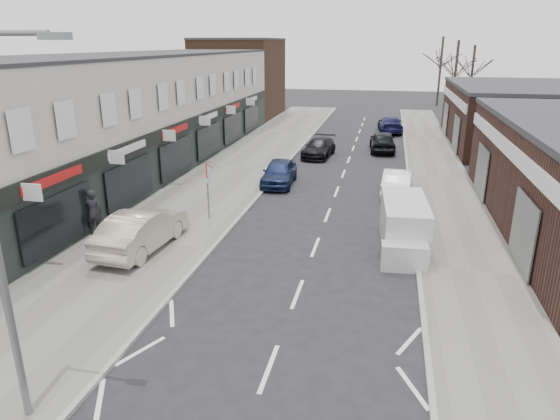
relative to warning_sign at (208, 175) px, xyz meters
The scene contains 17 objects.
pavement_left 10.35m from the warning_sign, 99.04° to the left, with size 5.50×64.00×0.12m, color slate.
pavement_right 14.95m from the warning_sign, 42.51° to the left, with size 3.50×64.00×0.12m, color slate.
shop_terrace_left 11.30m from the warning_sign, 138.04° to the left, with size 8.00×41.00×7.10m, color beige.
brick_block_far 34.09m from the warning_sign, 104.18° to the left, with size 8.00×10.00×8.00m, color #482E1E.
right_unit_far 28.21m from the warning_sign, 51.25° to the left, with size 10.00×16.00×4.50m, color #382019.
tree_far_a 38.75m from the warning_sign, 68.53° to the left, with size 3.60×3.60×8.00m, color #382D26, non-canonical shape.
tree_far_b 45.24m from the warning_sign, 68.36° to the left, with size 3.60×3.60×7.50m, color #382D26, non-canonical shape.
tree_far_c 49.95m from the warning_sign, 74.12° to the left, with size 3.60×3.60×8.50m, color #382D26, non-canonical shape.
warning_sign is the anchor object (origin of this frame).
white_van 8.74m from the warning_sign, ahead, with size 1.94×4.88×1.86m.
sedan_on_pavement 4.28m from the warning_sign, 109.39° to the right, with size 1.66×4.77×1.57m, color #B4A690.
pedestrian 5.05m from the warning_sign, 145.02° to the right, with size 0.71×0.47×1.95m, color black.
parked_car_left_a 7.15m from the warning_sign, 75.44° to the left, with size 1.69×4.21×1.43m, color #162146.
parked_car_left_b 14.98m from the warning_sign, 78.54° to the left, with size 1.82×4.47×1.30m, color black.
parked_car_right_a 10.60m from the warning_sign, 37.08° to the left, with size 1.44×4.14×1.36m, color white.
parked_car_right_b 18.93m from the warning_sign, 67.06° to the left, with size 1.81×4.49×1.53m, color black.
parked_car_right_c 27.29m from the warning_sign, 73.25° to the left, with size 2.02×4.96×1.44m, color #13143C.
Camera 1 is at (2.52, -8.30, 7.78)m, focal length 32.00 mm.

